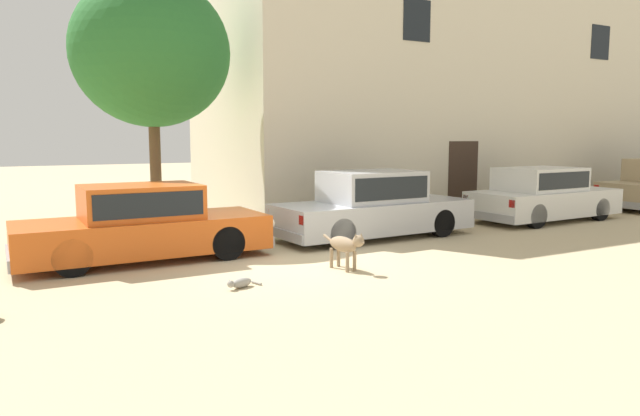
# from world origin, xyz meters

# --- Properties ---
(ground_plane) EXTENTS (80.00, 80.00, 0.00)m
(ground_plane) POSITION_xyz_m (0.00, 0.00, 0.00)
(ground_plane) COLOR tan
(parked_sedan_nearest) EXTENTS (4.53, 1.72, 1.37)m
(parked_sedan_nearest) POSITION_xyz_m (-2.31, 1.37, 0.68)
(parked_sedan_nearest) COLOR #D15619
(parked_sedan_nearest) RESTS_ON ground_plane
(parked_sedan_second) EXTENTS (4.71, 1.89, 1.48)m
(parked_sedan_second) POSITION_xyz_m (2.68, 1.37, 0.73)
(parked_sedan_second) COLOR #B2B5BA
(parked_sedan_second) RESTS_ON ground_plane
(parked_sedan_third) EXTENTS (4.50, 1.92, 1.42)m
(parked_sedan_third) POSITION_xyz_m (8.09, 1.33, 0.71)
(parked_sedan_third) COLOR silver
(parked_sedan_third) RESTS_ON ground_plane
(apartment_block) EXTENTS (17.93, 6.13, 7.89)m
(apartment_block) POSITION_xyz_m (9.98, 6.58, 3.95)
(apartment_block) COLOR beige
(apartment_block) RESTS_ON ground_plane
(stray_dog_spotted) EXTENTS (0.31, 1.08, 0.67)m
(stray_dog_spotted) POSITION_xyz_m (0.48, -1.10, 0.43)
(stray_dog_spotted) COLOR #997F60
(stray_dog_spotted) RESTS_ON ground_plane
(stray_cat) EXTENTS (0.57, 0.32, 0.16)m
(stray_cat) POSITION_xyz_m (-1.49, -1.34, 0.08)
(stray_cat) COLOR gray
(stray_cat) RESTS_ON ground_plane
(acacia_tree_left) EXTENTS (3.61, 3.25, 5.87)m
(acacia_tree_left) POSITION_xyz_m (-1.33, 4.51, 4.15)
(acacia_tree_left) COLOR brown
(acacia_tree_left) RESTS_ON ground_plane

